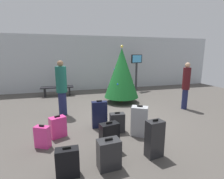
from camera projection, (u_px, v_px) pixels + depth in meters
The scene contains 16 objects.
ground_plane at pixel (118, 117), 5.85m from camera, with size 16.00×16.00×0.00m, color #514C47.
back_wall at pixel (92, 63), 10.21m from camera, with size 16.00×0.20×3.15m, color #B7BCC1.
holiday_tree at pixel (122, 73), 7.45m from camera, with size 1.50×1.50×2.49m.
flight_info_kiosk at pixel (137, 66), 10.00m from camera, with size 0.77×0.36×2.09m.
waiting_bench at pixel (57, 89), 8.81m from camera, with size 1.61×0.44×0.48m.
traveller_0 at pixel (62, 87), 5.90m from camera, with size 0.41×0.41×1.91m.
traveller_1 at pixel (186, 84), 6.58m from camera, with size 0.39×0.39×1.81m.
suitcase_0 at pixel (42, 137), 3.94m from camera, with size 0.38×0.31×0.55m.
suitcase_1 at pixel (99, 114), 5.01m from camera, with size 0.45×0.22×0.82m.
suitcase_2 at pixel (117, 123), 4.72m from camera, with size 0.42×0.27×0.58m.
suitcase_3 at pixel (109, 154), 3.21m from camera, with size 0.44×0.30×0.61m.
suitcase_4 at pixel (58, 127), 4.45m from camera, with size 0.46×0.38×0.58m.
suitcase_5 at pixel (109, 137), 3.79m from camera, with size 0.45×0.31×0.68m.
suitcase_6 at pixel (68, 163), 2.99m from camera, with size 0.41×0.21×0.57m.
suitcase_7 at pixel (139, 121), 4.50m from camera, with size 0.50×0.45×0.83m.
suitcase_8 at pixel (154, 139), 3.56m from camera, with size 0.38×0.27×0.83m.
Camera 1 is at (-1.71, -5.27, 2.13)m, focal length 27.51 mm.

